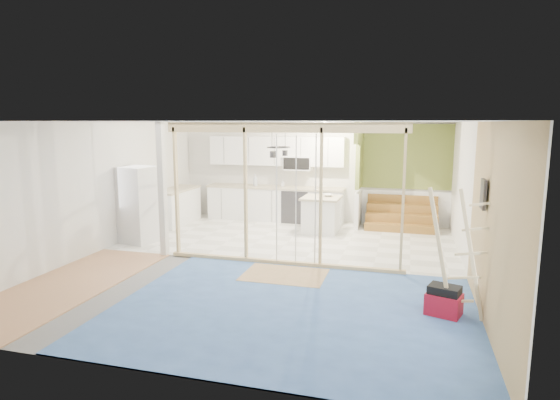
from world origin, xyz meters
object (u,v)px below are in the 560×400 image
(toolbox, at_px, (444,302))
(fridge, at_px, (139,205))
(island, at_px, (321,215))
(ladder, at_px, (460,254))

(toolbox, bearing_deg, fridge, 177.49)
(island, bearing_deg, ladder, -57.24)
(fridge, xyz_separation_m, toolbox, (6.12, -2.39, -0.63))
(ladder, bearing_deg, toolbox, -178.93)
(island, distance_m, ladder, 5.13)
(fridge, distance_m, ladder, 6.73)
(island, relative_size, ladder, 0.52)
(toolbox, bearing_deg, ladder, 4.56)
(island, bearing_deg, toolbox, -58.57)
(fridge, height_order, toolbox, fridge)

